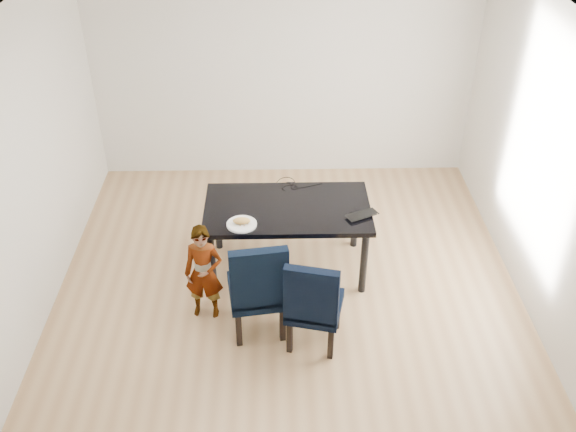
{
  "coord_description": "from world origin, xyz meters",
  "views": [
    {
      "loc": [
        -0.11,
        -4.63,
        4.16
      ],
      "look_at": [
        0.0,
        0.2,
        0.85
      ],
      "focal_mm": 40.0,
      "sensor_mm": 36.0,
      "label": 1
    }
  ],
  "objects_px": {
    "chair_left": "(257,283)",
    "child": "(204,273)",
    "chair_right": "(315,299)",
    "plate": "(242,224)",
    "dining_table": "(287,238)",
    "laptop": "(360,213)"
  },
  "relations": [
    {
      "from": "dining_table",
      "to": "child",
      "type": "bearing_deg",
      "value": -139.65
    },
    {
      "from": "chair_right",
      "to": "laptop",
      "type": "height_order",
      "value": "chair_right"
    },
    {
      "from": "laptop",
      "to": "child",
      "type": "bearing_deg",
      "value": -6.02
    },
    {
      "from": "chair_right",
      "to": "child",
      "type": "relative_size",
      "value": 0.98
    },
    {
      "from": "dining_table",
      "to": "laptop",
      "type": "relative_size",
      "value": 5.13
    },
    {
      "from": "chair_left",
      "to": "child",
      "type": "height_order",
      "value": "chair_left"
    },
    {
      "from": "chair_right",
      "to": "plate",
      "type": "distance_m",
      "value": 1.01
    },
    {
      "from": "laptop",
      "to": "chair_left",
      "type": "bearing_deg",
      "value": 10.31
    },
    {
      "from": "child",
      "to": "plate",
      "type": "height_order",
      "value": "child"
    },
    {
      "from": "chair_left",
      "to": "laptop",
      "type": "xyz_separation_m",
      "value": [
        0.96,
        0.7,
        0.25
      ]
    },
    {
      "from": "chair_left",
      "to": "child",
      "type": "relative_size",
      "value": 1.06
    },
    {
      "from": "child",
      "to": "chair_left",
      "type": "bearing_deg",
      "value": -15.58
    },
    {
      "from": "child",
      "to": "laptop",
      "type": "distance_m",
      "value": 1.56
    },
    {
      "from": "plate",
      "to": "chair_right",
      "type": "bearing_deg",
      "value": -48.41
    },
    {
      "from": "dining_table",
      "to": "plate",
      "type": "distance_m",
      "value": 0.64
    },
    {
      "from": "chair_right",
      "to": "plate",
      "type": "xyz_separation_m",
      "value": [
        -0.64,
        0.72,
        0.28
      ]
    },
    {
      "from": "child",
      "to": "plate",
      "type": "bearing_deg",
      "value": 52.12
    },
    {
      "from": "chair_right",
      "to": "child",
      "type": "bearing_deg",
      "value": 173.09
    },
    {
      "from": "chair_right",
      "to": "plate",
      "type": "relative_size",
      "value": 3.36
    },
    {
      "from": "child",
      "to": "dining_table",
      "type": "bearing_deg",
      "value": 45.69
    },
    {
      "from": "plate",
      "to": "child",
      "type": "bearing_deg",
      "value": -133.22
    },
    {
      "from": "chair_left",
      "to": "child",
      "type": "distance_m",
      "value": 0.52
    }
  ]
}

